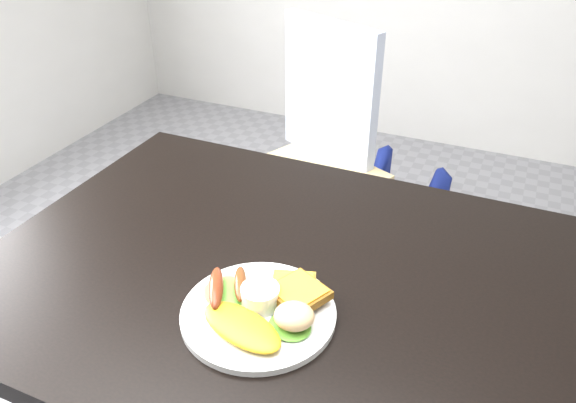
# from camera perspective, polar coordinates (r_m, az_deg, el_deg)

# --- Properties ---
(dining_table) EXTENTS (1.20, 0.80, 0.04)m
(dining_table) POSITION_cam_1_polar(r_m,az_deg,el_deg) (1.03, 2.28, -8.38)
(dining_table) COLOR black
(dining_table) RESTS_ON ground
(dining_chair) EXTENTS (0.54, 0.54, 0.05)m
(dining_chair) POSITION_cam_1_polar(r_m,az_deg,el_deg) (1.90, 2.02, 2.24)
(dining_chair) COLOR tan
(dining_chair) RESTS_ON ground
(person) EXTENTS (0.63, 0.51, 1.53)m
(person) POSITION_cam_1_polar(r_m,az_deg,el_deg) (1.70, 1.61, 10.13)
(person) COLOR navy
(person) RESTS_ON ground
(plate) EXTENTS (0.25, 0.25, 0.01)m
(plate) POSITION_cam_1_polar(r_m,az_deg,el_deg) (0.93, -3.02, -11.27)
(plate) COLOR white
(plate) RESTS_ON dining_table
(lettuce_left) EXTENTS (0.10, 0.09, 0.01)m
(lettuce_left) POSITION_cam_1_polar(r_m,az_deg,el_deg) (0.96, -5.95, -9.12)
(lettuce_left) COLOR #379A1D
(lettuce_left) RESTS_ON plate
(lettuce_right) EXTENTS (0.09, 0.08, 0.01)m
(lettuce_right) POSITION_cam_1_polar(r_m,az_deg,el_deg) (0.90, 0.18, -12.55)
(lettuce_right) COLOR #488817
(lettuce_right) RESTS_ON plate
(omelette) EXTENTS (0.17, 0.11, 0.02)m
(omelette) POSITION_cam_1_polar(r_m,az_deg,el_deg) (0.89, -4.73, -12.54)
(omelette) COLOR gold
(omelette) RESTS_ON plate
(sausage_a) EXTENTS (0.07, 0.10, 0.03)m
(sausage_a) POSITION_cam_1_polar(r_m,az_deg,el_deg) (0.94, -7.33, -8.66)
(sausage_a) COLOR brown
(sausage_a) RESTS_ON lettuce_left
(sausage_b) EXTENTS (0.06, 0.09, 0.02)m
(sausage_b) POSITION_cam_1_polar(r_m,az_deg,el_deg) (0.95, -4.87, -8.30)
(sausage_b) COLOR brown
(sausage_b) RESTS_ON lettuce_left
(ramekin) EXTENTS (0.08, 0.08, 0.04)m
(ramekin) POSITION_cam_1_polar(r_m,az_deg,el_deg) (0.93, -2.83, -9.65)
(ramekin) COLOR white
(ramekin) RESTS_ON plate
(toast_a) EXTENTS (0.09, 0.09, 0.01)m
(toast_a) POSITION_cam_1_polar(r_m,az_deg,el_deg) (0.96, 0.53, -8.70)
(toast_a) COLOR olive
(toast_a) RESTS_ON plate
(toast_b) EXTENTS (0.11, 0.11, 0.01)m
(toast_b) POSITION_cam_1_polar(r_m,az_deg,el_deg) (0.93, 1.04, -9.31)
(toast_b) COLOR brown
(toast_b) RESTS_ON toast_a
(potato_salad) EXTENTS (0.08, 0.07, 0.03)m
(potato_salad) POSITION_cam_1_polar(r_m,az_deg,el_deg) (0.88, 0.63, -11.56)
(potato_salad) COLOR #CFB58F
(potato_salad) RESTS_ON lettuce_right
(fork) EXTENTS (0.13, 0.07, 0.00)m
(fork) POSITION_cam_1_polar(r_m,az_deg,el_deg) (0.94, -5.46, -10.28)
(fork) COLOR #ADAFB7
(fork) RESTS_ON plate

